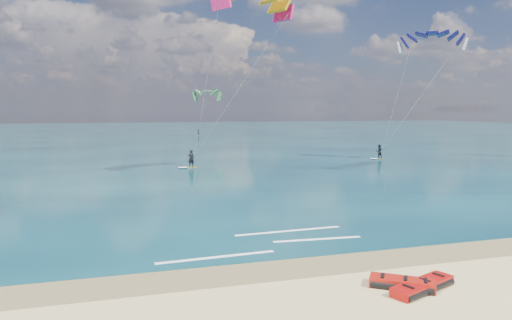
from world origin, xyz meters
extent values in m
plane|color=tan|center=(0.00, 40.00, 0.00)|extent=(320.00, 320.00, 0.00)
cube|color=olive|center=(0.00, 3.00, 0.00)|extent=(320.00, 2.40, 0.01)
cube|color=#082430|center=(0.00, 104.00, 0.02)|extent=(320.00, 200.00, 0.04)
cube|color=#C4DF1A|center=(0.29, 35.10, 0.07)|extent=(1.45, 1.04, 0.06)
imported|color=black|center=(0.29, 35.10, 1.03)|extent=(0.77, 0.61, 1.87)
cylinder|color=black|center=(0.60, 34.79, 1.30)|extent=(0.52, 0.30, 0.04)
cube|color=gold|center=(24.32, 37.31, 0.07)|extent=(1.42, 0.59, 0.06)
imported|color=black|center=(24.32, 37.31, 0.96)|extent=(0.88, 0.70, 1.75)
cylinder|color=black|center=(24.62, 37.01, 1.27)|extent=(0.56, 0.11, 0.04)
cube|color=white|center=(2.41, 6.30, 0.04)|extent=(4.40, 0.56, 0.01)
cube|color=white|center=(-2.80, 5.00, 0.04)|extent=(5.16, 0.52, 0.01)
cube|color=white|center=(1.58, 8.10, 0.04)|extent=(5.75, 0.45, 0.01)
camera|label=1|loc=(-6.33, -13.48, 6.29)|focal=32.00mm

